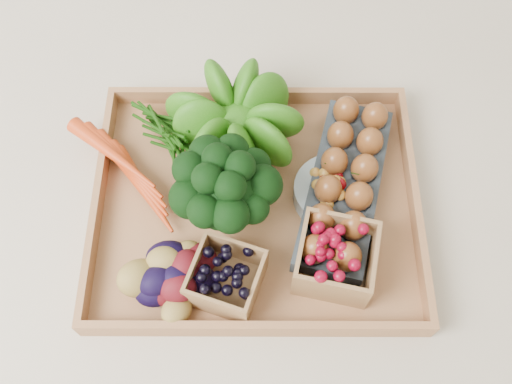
{
  "coord_description": "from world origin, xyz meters",
  "views": [
    {
      "loc": [
        0.0,
        -0.44,
        0.9
      ],
      "look_at": [
        0.0,
        0.0,
        0.06
      ],
      "focal_mm": 40.0,
      "sensor_mm": 36.0,
      "label": 1
    }
  ],
  "objects_px": {
    "tray": "(256,206)",
    "egg_carton": "(344,188)",
    "broccoli": "(227,200)",
    "cherry_bowl": "(333,193)"
  },
  "relations": [
    {
      "from": "broccoli",
      "to": "tray",
      "type": "bearing_deg",
      "value": 29.18
    },
    {
      "from": "cherry_bowl",
      "to": "tray",
      "type": "bearing_deg",
      "value": -174.34
    },
    {
      "from": "cherry_bowl",
      "to": "egg_carton",
      "type": "height_order",
      "value": "egg_carton"
    },
    {
      "from": "cherry_bowl",
      "to": "egg_carton",
      "type": "xyz_separation_m",
      "value": [
        0.02,
        0.01,
        0.0
      ]
    },
    {
      "from": "tray",
      "to": "cherry_bowl",
      "type": "relative_size",
      "value": 4.09
    },
    {
      "from": "tray",
      "to": "broccoli",
      "type": "relative_size",
      "value": 3.27
    },
    {
      "from": "tray",
      "to": "egg_carton",
      "type": "relative_size",
      "value": 1.68
    },
    {
      "from": "egg_carton",
      "to": "cherry_bowl",
      "type": "bearing_deg",
      "value": -141.67
    },
    {
      "from": "tray",
      "to": "egg_carton",
      "type": "bearing_deg",
      "value": 8.17
    },
    {
      "from": "broccoli",
      "to": "cherry_bowl",
      "type": "bearing_deg",
      "value": 12.44
    }
  ]
}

